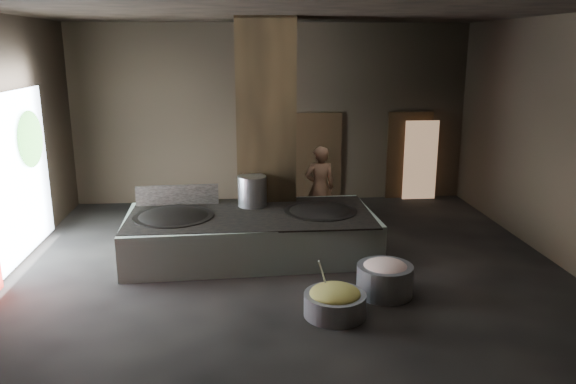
{
  "coord_description": "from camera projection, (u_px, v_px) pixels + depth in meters",
  "views": [
    {
      "loc": [
        -0.82,
        -9.78,
        3.93
      ],
      "look_at": [
        0.06,
        0.48,
        1.25
      ],
      "focal_mm": 35.0,
      "sensor_mm": 36.0,
      "label": 1
    }
  ],
  "objects": [
    {
      "name": "floor",
      "position": [
        287.0,
        266.0,
        10.5
      ],
      "size": [
        10.0,
        9.0,
        0.1
      ],
      "primitive_type": "cube",
      "color": "black",
      "rests_on": "ground"
    },
    {
      "name": "ceiling",
      "position": [
        287.0,
        8.0,
        9.34
      ],
      "size": [
        10.0,
        9.0,
        0.1
      ],
      "primitive_type": "cube",
      "color": "black",
      "rests_on": "back_wall"
    },
    {
      "name": "back_wall",
      "position": [
        272.0,
        114.0,
        14.31
      ],
      "size": [
        10.0,
        0.1,
        4.5
      ],
      "primitive_type": "cube",
      "color": "black",
      "rests_on": "ground"
    },
    {
      "name": "front_wall",
      "position": [
        326.0,
        222.0,
        5.53
      ],
      "size": [
        10.0,
        0.1,
        4.5
      ],
      "primitive_type": "cube",
      "color": "black",
      "rests_on": "ground"
    },
    {
      "name": "right_wall",
      "position": [
        560.0,
        140.0,
        10.34
      ],
      "size": [
        0.1,
        9.0,
        4.5
      ],
      "primitive_type": "cube",
      "color": "black",
      "rests_on": "ground"
    },
    {
      "name": "pillar",
      "position": [
        265.0,
        129.0,
        11.73
      ],
      "size": [
        1.2,
        1.2,
        4.5
      ],
      "primitive_type": "cube",
      "color": "black",
      "rests_on": "ground"
    },
    {
      "name": "hearth_platform",
      "position": [
        251.0,
        234.0,
        10.84
      ],
      "size": [
        4.81,
        2.47,
        0.82
      ],
      "primitive_type": "cube",
      "rotation": [
        0.0,
        0.0,
        0.05
      ],
      "color": "silver",
      "rests_on": "ground"
    },
    {
      "name": "platform_cap",
      "position": [
        251.0,
        214.0,
        10.73
      ],
      "size": [
        4.6,
        2.21,
        0.03
      ],
      "primitive_type": "cube",
      "color": "black",
      "rests_on": "hearth_platform"
    },
    {
      "name": "wok_left",
      "position": [
        174.0,
        220.0,
        10.58
      ],
      "size": [
        1.48,
        1.48,
        0.41
      ],
      "primitive_type": "ellipsoid",
      "color": "black",
      "rests_on": "hearth_platform"
    },
    {
      "name": "wok_left_rim",
      "position": [
        174.0,
        217.0,
        10.56
      ],
      "size": [
        1.51,
        1.51,
        0.05
      ],
      "primitive_type": "cylinder",
      "color": "black",
      "rests_on": "hearth_platform"
    },
    {
      "name": "wok_right",
      "position": [
        320.0,
        215.0,
        10.91
      ],
      "size": [
        1.38,
        1.38,
        0.39
      ],
      "primitive_type": "ellipsoid",
      "color": "black",
      "rests_on": "hearth_platform"
    },
    {
      "name": "wok_right_rim",
      "position": [
        320.0,
        212.0,
        10.89
      ],
      "size": [
        1.41,
        1.41,
        0.05
      ],
      "primitive_type": "cylinder",
      "color": "black",
      "rests_on": "hearth_platform"
    },
    {
      "name": "stock_pot",
      "position": [
        252.0,
        191.0,
        11.19
      ],
      "size": [
        0.57,
        0.57,
        0.61
      ],
      "primitive_type": "cylinder",
      "color": "#9A9EA2",
      "rests_on": "hearth_platform"
    },
    {
      "name": "splash_guard",
      "position": [
        177.0,
        195.0,
        11.28
      ],
      "size": [
        1.64,
        0.14,
        0.41
      ],
      "primitive_type": "cube",
      "rotation": [
        0.0,
        0.0,
        0.05
      ],
      "color": "black",
      "rests_on": "hearth_platform"
    },
    {
      "name": "cook",
      "position": [
        320.0,
        188.0,
        12.33
      ],
      "size": [
        0.7,
        0.49,
        1.84
      ],
      "primitive_type": "imported",
      "rotation": [
        0.0,
        0.0,
        3.22
      ],
      "color": "#9E6E50",
      "rests_on": "ground"
    },
    {
      "name": "veg_basin",
      "position": [
        335.0,
        304.0,
        8.43
      ],
      "size": [
        1.1,
        1.1,
        0.35
      ],
      "primitive_type": "cylinder",
      "rotation": [
        0.0,
        0.0,
        -0.19
      ],
      "color": "slate",
      "rests_on": "ground"
    },
    {
      "name": "veg_fill",
      "position": [
        335.0,
        294.0,
        8.38
      ],
      "size": [
        0.77,
        0.77,
        0.24
      ],
      "primitive_type": "ellipsoid",
      "color": "#789749",
      "rests_on": "veg_basin"
    },
    {
      "name": "ladle",
      "position": [
        324.0,
        277.0,
        8.46
      ],
      "size": [
        0.24,
        0.32,
        0.67
      ],
      "primitive_type": "cylinder",
      "rotation": [
        0.49,
        0.0,
        -0.63
      ],
      "color": "#9A9EA2",
      "rests_on": "veg_basin"
    },
    {
      "name": "meat_basin",
      "position": [
        385.0,
        280.0,
        9.12
      ],
      "size": [
        1.04,
        1.04,
        0.5
      ],
      "primitive_type": "cylinder",
      "rotation": [
        0.0,
        0.0,
        -0.16
      ],
      "color": "slate",
      "rests_on": "ground"
    },
    {
      "name": "meat_fill",
      "position": [
        385.0,
        268.0,
        9.07
      ],
      "size": [
        0.76,
        0.76,
        0.29
      ],
      "primitive_type": "ellipsoid",
      "color": "tan",
      "rests_on": "meat_basin"
    },
    {
      "name": "doorway_near",
      "position": [
        319.0,
        158.0,
        14.6
      ],
      "size": [
        1.18,
        0.08,
        2.38
      ],
      "primitive_type": "cube",
      "color": "black",
      "rests_on": "ground"
    },
    {
      "name": "doorway_near_glow",
      "position": [
        328.0,
        159.0,
        14.84
      ],
      "size": [
        0.87,
        0.04,
        2.06
      ],
      "primitive_type": "cube",
      "color": "#8C6647",
      "rests_on": "ground"
    },
    {
      "name": "doorway_far",
      "position": [
        409.0,
        157.0,
        14.8
      ],
      "size": [
        1.18,
        0.08,
        2.38
      ],
      "primitive_type": "cube",
      "color": "black",
      "rests_on": "ground"
    },
    {
      "name": "doorway_far_glow",
      "position": [
        420.0,
        160.0,
        14.62
      ],
      "size": [
        0.88,
        0.04,
        2.07
      ],
      "primitive_type": "cube",
      "color": "#8C6647",
      "rests_on": "ground"
    },
    {
      "name": "left_opening",
      "position": [
        6.0,
        183.0,
        9.87
      ],
      "size": [
        0.04,
        4.2,
        3.1
      ],
      "primitive_type": "cube",
      "color": "white",
      "rests_on": "ground"
    },
    {
      "name": "tree_silhouette",
      "position": [
        30.0,
        139.0,
        10.78
      ],
      "size": [
        0.28,
        1.1,
        1.1
      ],
      "primitive_type": "ellipsoid",
      "color": "#194714",
      "rests_on": "left_opening"
    }
  ]
}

